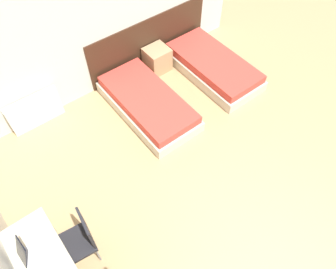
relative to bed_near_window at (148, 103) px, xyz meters
name	(u,v)px	position (x,y,z in m)	size (l,w,h in m)	color
wall_back	(89,22)	(-0.31, 1.02, 1.18)	(5.91, 0.05, 2.70)	silver
headboard_panel	(149,42)	(0.76, 0.98, 0.32)	(2.56, 0.03, 0.98)	#382316
bed_near_window	(148,103)	(0.00, 0.00, 0.00)	(0.94, 1.90, 0.35)	beige
bed_near_door	(213,66)	(1.52, 0.00, 0.00)	(0.94, 1.90, 0.35)	beige
nightstand	(157,59)	(0.76, 0.75, 0.07)	(0.43, 0.41, 0.47)	tan
radiator	(35,111)	(-1.62, 0.90, 0.12)	(0.88, 0.12, 0.58)	silver
chair_near_laptop	(80,239)	(-2.07, -1.52, 0.33)	(0.46, 0.46, 0.91)	#232328
laptop	(32,250)	(-2.53, -1.44, 0.64)	(0.37, 0.24, 0.35)	silver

